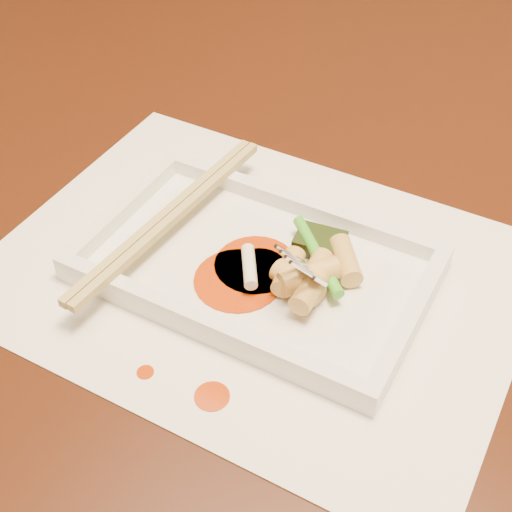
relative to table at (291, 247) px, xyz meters
The scene contains 24 objects.
table is the anchor object (origin of this frame).
placemat 0.18m from the table, 75.84° to the right, with size 0.40×0.30×0.00m, color white.
sauce_splatter_a 0.28m from the table, 75.63° to the right, with size 0.02×0.02×0.00m, color #B93605.
sauce_splatter_b 0.28m from the table, 86.68° to the right, with size 0.01×0.01×0.00m, color #B93605.
plate_base 0.18m from the table, 75.84° to the right, with size 0.26×0.16×0.01m, color white.
plate_rim_far 0.14m from the table, 61.57° to the right, with size 0.26×0.01×0.01m, color white.
plate_rim_near 0.25m from the table, 80.66° to the right, with size 0.26×0.01×0.01m, color white.
plate_rim_left 0.20m from the table, 122.71° to the right, with size 0.01×0.14×0.01m, color white.
plate_rim_right 0.24m from the table, 41.08° to the right, with size 0.01×0.14×0.01m, color white.
veg_piece 0.17m from the table, 54.64° to the right, with size 0.04×0.03×0.01m, color black.
scallion_white 0.20m from the table, 76.38° to the right, with size 0.01×0.01×0.04m, color #EAEACC.
scallion_green 0.19m from the table, 57.01° to the right, with size 0.01×0.01×0.09m, color green.
chopstick_a 0.19m from the table, 108.74° to the right, with size 0.01×0.23×0.01m, color tan.
chopstick_b 0.19m from the table, 105.72° to the right, with size 0.01×0.23×0.01m, color tan.
fork 0.24m from the table, 48.96° to the right, with size 0.09×0.10×0.14m, color silver, non-canonical shape.
sauce_blob_0 0.20m from the table, 79.02° to the right, with size 0.07×0.07×0.00m, color #B93605.
sauce_blob_1 0.18m from the table, 74.52° to the right, with size 0.04×0.04×0.00m, color #B93605.
sauce_blob_2 0.18m from the table, 75.92° to the right, with size 0.06×0.06×0.00m, color #B93605.
rice_cake_0 0.19m from the table, 48.85° to the right, with size 0.02×0.02×0.04m, color #D6B964.
rice_cake_1 0.20m from the table, 65.61° to the right, with size 0.02×0.02×0.04m, color #D6B964.
rice_cake_2 0.21m from the table, 60.37° to the right, with size 0.02×0.02×0.04m, color #D6B964.
rice_cake_3 0.20m from the table, 58.42° to the right, with size 0.02×0.02×0.04m, color #D6B964.
rice_cake_4 0.21m from the table, 63.19° to the right, with size 0.02×0.02×0.04m, color #D6B964.
rice_cake_5 0.22m from the table, 60.26° to the right, with size 0.02×0.02×0.04m, color #D6B964.
Camera 1 is at (0.22, -0.48, 1.14)m, focal length 50.00 mm.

